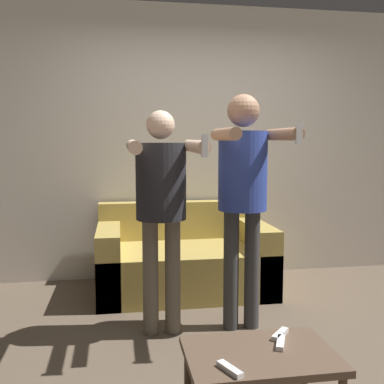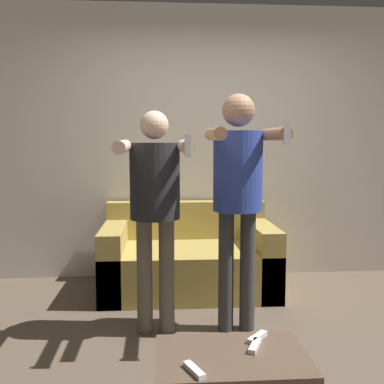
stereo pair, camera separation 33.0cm
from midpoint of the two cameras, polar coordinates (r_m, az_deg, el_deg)
ground_plane at (r=3.05m, az=3.88°, el=-19.91°), size 14.00×14.00×0.00m
wall_back at (r=4.55m, az=-1.35°, el=6.24°), size 6.40×0.06×2.70m
couch at (r=4.17m, az=-3.39°, el=-8.76°), size 1.54×0.93×0.78m
person_standing_left at (r=3.08m, az=-6.97°, el=-0.34°), size 0.47×0.77×1.57m
person_standing_right at (r=3.16m, az=3.57°, el=1.23°), size 0.47×0.71×1.68m
coffee_table at (r=2.31m, az=4.35°, el=-20.58°), size 0.72×0.49×0.34m
remote_near at (r=2.11m, az=0.04°, el=-21.67°), size 0.09×0.15×0.02m
remote_mid at (r=2.36m, az=7.09°, el=-18.55°), size 0.09×0.15×0.02m
remote_far at (r=2.46m, az=7.20°, el=-17.55°), size 0.13×0.14×0.02m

